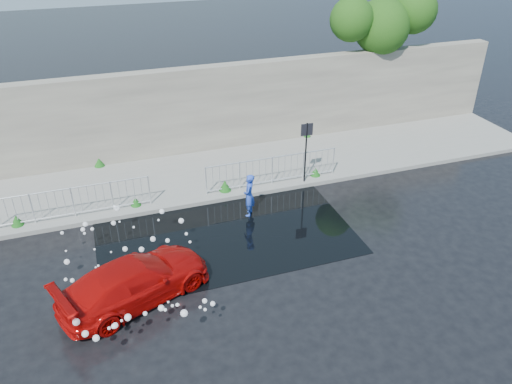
# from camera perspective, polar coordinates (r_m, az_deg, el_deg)

# --- Properties ---
(ground) EXTENTS (90.00, 90.00, 0.00)m
(ground) POSITION_cam_1_polar(r_m,az_deg,el_deg) (15.28, -4.41, -7.07)
(ground) COLOR black
(ground) RESTS_ON ground
(pavement) EXTENTS (30.00, 4.00, 0.15)m
(pavement) POSITION_cam_1_polar(r_m,az_deg,el_deg) (19.38, -8.24, 1.65)
(pavement) COLOR gray
(pavement) RESTS_ON ground
(curb) EXTENTS (30.00, 0.25, 0.16)m
(curb) POSITION_cam_1_polar(r_m,az_deg,el_deg) (17.67, -6.93, -1.25)
(curb) COLOR gray
(curb) RESTS_ON ground
(retaining_wall) EXTENTS (30.00, 0.60, 3.50)m
(retaining_wall) POSITION_cam_1_polar(r_m,az_deg,el_deg) (20.61, -9.86, 8.88)
(retaining_wall) COLOR #665F56
(retaining_wall) RESTS_ON pavement
(puddle) EXTENTS (8.00, 5.00, 0.01)m
(puddle) POSITION_cam_1_polar(r_m,az_deg,el_deg) (16.16, -3.61, -4.68)
(puddle) COLOR black
(puddle) RESTS_ON ground
(sign_post) EXTENTS (0.45, 0.06, 2.50)m
(sign_post) POSITION_cam_1_polar(r_m,az_deg,el_deg) (18.14, 5.76, 5.58)
(sign_post) COLOR black
(sign_post) RESTS_ON ground
(tree) EXTENTS (4.95, 2.41, 6.22)m
(tree) POSITION_cam_1_polar(r_m,az_deg,el_deg) (23.35, 14.47, 18.37)
(tree) COLOR #332114
(tree) RESTS_ON ground
(railing_left) EXTENTS (5.05, 0.05, 1.10)m
(railing_left) POSITION_cam_1_polar(r_m,az_deg,el_deg) (17.46, -20.22, -0.99)
(railing_left) COLOR silver
(railing_left) RESTS_ON pavement
(railing_right) EXTENTS (5.05, 0.05, 1.10)m
(railing_right) POSITION_cam_1_polar(r_m,az_deg,el_deg) (18.36, 1.86, 2.60)
(railing_right) COLOR silver
(railing_right) RESTS_ON pavement
(weeds) EXTENTS (12.17, 3.93, 0.41)m
(weeds) POSITION_cam_1_polar(r_m,az_deg,el_deg) (18.72, -8.70, 1.39)
(weeds) COLOR #154311
(weeds) RESTS_ON pavement
(water_spray) EXTENTS (3.64, 5.57, 1.03)m
(water_spray) POSITION_cam_1_polar(r_m,az_deg,el_deg) (14.04, -13.80, -8.47)
(water_spray) COLOR white
(water_spray) RESTS_ON ground
(red_car) EXTENTS (4.45, 3.12, 1.20)m
(red_car) POSITION_cam_1_polar(r_m,az_deg,el_deg) (13.71, -13.64, -9.83)
(red_car) COLOR #A50806
(red_car) RESTS_ON ground
(person) EXTENTS (0.57, 0.66, 1.52)m
(person) POSITION_cam_1_polar(r_m,az_deg,el_deg) (16.66, -0.79, -0.38)
(person) COLOR blue
(person) RESTS_ON ground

